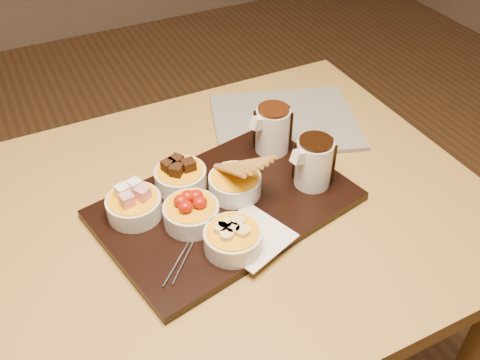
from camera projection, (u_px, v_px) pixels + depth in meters
name	position (u px, v px, depth m)	size (l,w,h in m)	color
dining_table	(178.00, 256.00, 1.05)	(1.20, 0.80, 0.75)	#AA863F
serving_board	(226.00, 205.00, 1.01)	(0.46, 0.30, 0.02)	black
napkin	(251.00, 236.00, 0.93)	(0.12, 0.12, 0.00)	white
bowl_marshmallows	(134.00, 207.00, 0.96)	(0.10, 0.10, 0.04)	silver
bowl_cake	(181.00, 178.00, 1.02)	(0.10, 0.10, 0.04)	silver
bowl_strawberries	(191.00, 214.00, 0.95)	(0.10, 0.10, 0.04)	silver
bowl_biscotti	(235.00, 185.00, 1.01)	(0.10, 0.10, 0.04)	silver
bowl_bananas	(233.00, 240.00, 0.90)	(0.10, 0.10, 0.04)	silver
pitcher_dark_chocolate	(314.00, 163.00, 1.01)	(0.07, 0.07, 0.10)	silver
pitcher_milk_chocolate	(273.00, 130.00, 1.09)	(0.07, 0.07, 0.10)	silver
fondue_skewers	(195.00, 231.00, 0.94)	(0.26, 0.03, 0.01)	silver
newspaper	(285.00, 121.00, 1.23)	(0.32, 0.26, 0.01)	beige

